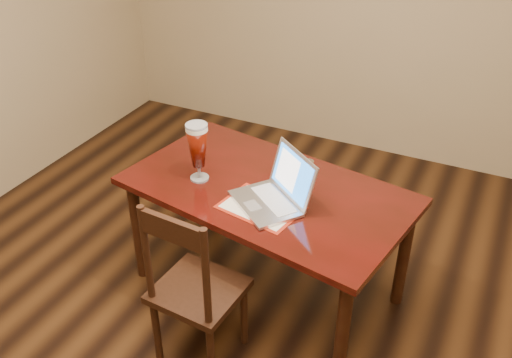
% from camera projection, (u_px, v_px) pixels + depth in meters
% --- Properties ---
extents(room_shell, '(4.51, 5.01, 2.71)m').
position_uv_depth(room_shell, '(222.00, 20.00, 1.98)').
color(room_shell, tan).
rests_on(room_shell, ground).
extents(dining_table, '(1.62, 1.10, 1.03)m').
position_uv_depth(dining_table, '(264.00, 198.00, 3.05)').
color(dining_table, '#430B08').
rests_on(dining_table, ground).
extents(dining_chair, '(0.43, 0.41, 0.95)m').
position_uv_depth(dining_chair, '(194.00, 290.00, 2.73)').
color(dining_chair, black).
rests_on(dining_chair, ground).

